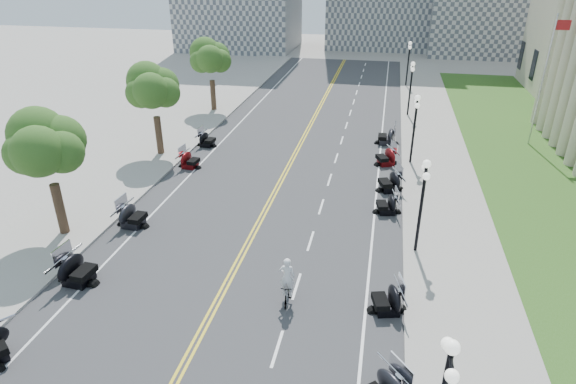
# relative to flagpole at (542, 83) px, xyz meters

# --- Properties ---
(ground) EXTENTS (160.00, 160.00, 0.00)m
(ground) POSITION_rel_flagpole_xyz_m (-18.00, -22.00, -5.00)
(ground) COLOR gray
(road) EXTENTS (16.00, 90.00, 0.01)m
(road) POSITION_rel_flagpole_xyz_m (-18.00, -12.00, -5.00)
(road) COLOR #333335
(road) RESTS_ON ground
(centerline_yellow_a) EXTENTS (0.12, 90.00, 0.00)m
(centerline_yellow_a) POSITION_rel_flagpole_xyz_m (-18.12, -12.00, -4.99)
(centerline_yellow_a) COLOR yellow
(centerline_yellow_a) RESTS_ON road
(centerline_yellow_b) EXTENTS (0.12, 90.00, 0.00)m
(centerline_yellow_b) POSITION_rel_flagpole_xyz_m (-17.88, -12.00, -4.99)
(centerline_yellow_b) COLOR yellow
(centerline_yellow_b) RESTS_ON road
(edge_line_north) EXTENTS (0.12, 90.00, 0.00)m
(edge_line_north) POSITION_rel_flagpole_xyz_m (-11.60, -12.00, -4.99)
(edge_line_north) COLOR white
(edge_line_north) RESTS_ON road
(edge_line_south) EXTENTS (0.12, 90.00, 0.00)m
(edge_line_south) POSITION_rel_flagpole_xyz_m (-24.40, -12.00, -4.99)
(edge_line_south) COLOR white
(edge_line_south) RESTS_ON road
(lane_dash_5) EXTENTS (0.12, 2.00, 0.00)m
(lane_dash_5) POSITION_rel_flagpole_xyz_m (-14.80, -26.00, -4.99)
(lane_dash_5) COLOR white
(lane_dash_5) RESTS_ON road
(lane_dash_6) EXTENTS (0.12, 2.00, 0.00)m
(lane_dash_6) POSITION_rel_flagpole_xyz_m (-14.80, -22.00, -4.99)
(lane_dash_6) COLOR white
(lane_dash_6) RESTS_ON road
(lane_dash_7) EXTENTS (0.12, 2.00, 0.00)m
(lane_dash_7) POSITION_rel_flagpole_xyz_m (-14.80, -18.00, -4.99)
(lane_dash_7) COLOR white
(lane_dash_7) RESTS_ON road
(lane_dash_8) EXTENTS (0.12, 2.00, 0.00)m
(lane_dash_8) POSITION_rel_flagpole_xyz_m (-14.80, -14.00, -4.99)
(lane_dash_8) COLOR white
(lane_dash_8) RESTS_ON road
(lane_dash_9) EXTENTS (0.12, 2.00, 0.00)m
(lane_dash_9) POSITION_rel_flagpole_xyz_m (-14.80, -10.00, -4.99)
(lane_dash_9) COLOR white
(lane_dash_9) RESTS_ON road
(lane_dash_10) EXTENTS (0.12, 2.00, 0.00)m
(lane_dash_10) POSITION_rel_flagpole_xyz_m (-14.80, -6.00, -4.99)
(lane_dash_10) COLOR white
(lane_dash_10) RESTS_ON road
(lane_dash_11) EXTENTS (0.12, 2.00, 0.00)m
(lane_dash_11) POSITION_rel_flagpole_xyz_m (-14.80, -2.00, -4.99)
(lane_dash_11) COLOR white
(lane_dash_11) RESTS_ON road
(lane_dash_12) EXTENTS (0.12, 2.00, 0.00)m
(lane_dash_12) POSITION_rel_flagpole_xyz_m (-14.80, 2.00, -4.99)
(lane_dash_12) COLOR white
(lane_dash_12) RESTS_ON road
(lane_dash_13) EXTENTS (0.12, 2.00, 0.00)m
(lane_dash_13) POSITION_rel_flagpole_xyz_m (-14.80, 6.00, -4.99)
(lane_dash_13) COLOR white
(lane_dash_13) RESTS_ON road
(lane_dash_14) EXTENTS (0.12, 2.00, 0.00)m
(lane_dash_14) POSITION_rel_flagpole_xyz_m (-14.80, 10.00, -4.99)
(lane_dash_14) COLOR white
(lane_dash_14) RESTS_ON road
(lane_dash_15) EXTENTS (0.12, 2.00, 0.00)m
(lane_dash_15) POSITION_rel_flagpole_xyz_m (-14.80, 14.00, -4.99)
(lane_dash_15) COLOR white
(lane_dash_15) RESTS_ON road
(lane_dash_16) EXTENTS (0.12, 2.00, 0.00)m
(lane_dash_16) POSITION_rel_flagpole_xyz_m (-14.80, 18.00, -4.99)
(lane_dash_16) COLOR white
(lane_dash_16) RESTS_ON road
(lane_dash_17) EXTENTS (0.12, 2.00, 0.00)m
(lane_dash_17) POSITION_rel_flagpole_xyz_m (-14.80, 22.00, -4.99)
(lane_dash_17) COLOR white
(lane_dash_17) RESTS_ON road
(lane_dash_18) EXTENTS (0.12, 2.00, 0.00)m
(lane_dash_18) POSITION_rel_flagpole_xyz_m (-14.80, 26.00, -4.99)
(lane_dash_18) COLOR white
(lane_dash_18) RESTS_ON road
(lane_dash_19) EXTENTS (0.12, 2.00, 0.00)m
(lane_dash_19) POSITION_rel_flagpole_xyz_m (-14.80, 30.00, -4.99)
(lane_dash_19) COLOR white
(lane_dash_19) RESTS_ON road
(sidewalk_north) EXTENTS (5.00, 90.00, 0.15)m
(sidewalk_north) POSITION_rel_flagpole_xyz_m (-7.50, -12.00, -4.92)
(sidewalk_north) COLOR #9E9991
(sidewalk_north) RESTS_ON ground
(sidewalk_south) EXTENTS (5.00, 90.00, 0.15)m
(sidewalk_south) POSITION_rel_flagpole_xyz_m (-28.50, -12.00, -4.92)
(sidewalk_south) COLOR #9E9991
(sidewalk_south) RESTS_ON ground
(lawn) EXTENTS (9.00, 60.00, 0.10)m
(lawn) POSITION_rel_flagpole_xyz_m (-0.50, -4.00, -4.95)
(lawn) COLOR #356023
(lawn) RESTS_ON ground
(street_lamp_2) EXTENTS (0.50, 1.20, 4.90)m
(street_lamp_2) POSITION_rel_flagpole_xyz_m (-9.40, -18.00, -2.40)
(street_lamp_2) COLOR black
(street_lamp_2) RESTS_ON sidewalk_north
(street_lamp_3) EXTENTS (0.50, 1.20, 4.90)m
(street_lamp_3) POSITION_rel_flagpole_xyz_m (-9.40, -6.00, -2.40)
(street_lamp_3) COLOR black
(street_lamp_3) RESTS_ON sidewalk_north
(street_lamp_4) EXTENTS (0.50, 1.20, 4.90)m
(street_lamp_4) POSITION_rel_flagpole_xyz_m (-9.40, 6.00, -2.40)
(street_lamp_4) COLOR black
(street_lamp_4) RESTS_ON sidewalk_north
(street_lamp_5) EXTENTS (0.50, 1.20, 4.90)m
(street_lamp_5) POSITION_rel_flagpole_xyz_m (-9.40, 18.00, -2.40)
(street_lamp_5) COLOR black
(street_lamp_5) RESTS_ON sidewalk_north
(flagpole) EXTENTS (1.10, 0.20, 10.00)m
(flagpole) POSITION_rel_flagpole_xyz_m (0.00, 0.00, 0.00)
(flagpole) COLOR silver
(flagpole) RESTS_ON ground
(tree_2) EXTENTS (4.80, 4.80, 9.20)m
(tree_2) POSITION_rel_flagpole_xyz_m (-28.00, -20.00, -0.25)
(tree_2) COLOR #235619
(tree_2) RESTS_ON sidewalk_south
(tree_3) EXTENTS (4.80, 4.80, 9.20)m
(tree_3) POSITION_rel_flagpole_xyz_m (-28.00, -8.00, -0.25)
(tree_3) COLOR #235619
(tree_3) RESTS_ON sidewalk_south
(tree_4) EXTENTS (4.80, 4.80, 9.20)m
(tree_4) POSITION_rel_flagpole_xyz_m (-28.00, 4.00, -0.25)
(tree_4) COLOR #235619
(tree_4) RESTS_ON sidewalk_south
(motorcycle_n_5) EXTENTS (2.30, 2.30, 1.32)m
(motorcycle_n_5) POSITION_rel_flagpole_xyz_m (-10.73, -22.90, -4.34)
(motorcycle_n_5) COLOR black
(motorcycle_n_5) RESTS_ON road
(motorcycle_n_7) EXTENTS (2.14, 2.14, 1.26)m
(motorcycle_n_7) POSITION_rel_flagpole_xyz_m (-10.93, -13.97, -4.37)
(motorcycle_n_7) COLOR black
(motorcycle_n_7) RESTS_ON road
(motorcycle_n_8) EXTENTS (2.60, 2.60, 1.42)m
(motorcycle_n_8) POSITION_rel_flagpole_xyz_m (-10.81, -10.90, -4.29)
(motorcycle_n_8) COLOR black
(motorcycle_n_8) RESTS_ON road
(motorcycle_n_9) EXTENTS (2.60, 2.60, 1.37)m
(motorcycle_n_9) POSITION_rel_flagpole_xyz_m (-11.15, -6.53, -4.32)
(motorcycle_n_9) COLOR #590A0C
(motorcycle_n_9) RESTS_ON road
(motorcycle_n_10) EXTENTS (2.15, 2.15, 1.48)m
(motorcycle_n_10) POSITION_rel_flagpole_xyz_m (-11.21, -2.14, -4.26)
(motorcycle_n_10) COLOR black
(motorcycle_n_10) RESTS_ON road
(motorcycle_s_5) EXTENTS (2.32, 2.32, 1.52)m
(motorcycle_s_5) POSITION_rel_flagpole_xyz_m (-24.71, -23.73, -4.24)
(motorcycle_s_5) COLOR black
(motorcycle_s_5) RESTS_ON road
(motorcycle_s_6) EXTENTS (2.14, 2.14, 1.42)m
(motorcycle_s_6) POSITION_rel_flagpole_xyz_m (-24.79, -18.42, -4.29)
(motorcycle_s_6) COLOR black
(motorcycle_s_6) RESTS_ON road
(motorcycle_s_8) EXTENTS (2.02, 2.02, 1.29)m
(motorcycle_s_8) POSITION_rel_flagpole_xyz_m (-24.87, -9.89, -4.36)
(motorcycle_s_8) COLOR #590A0C
(motorcycle_s_8) RESTS_ON road
(motorcycle_s_9) EXTENTS (2.00, 2.00, 1.26)m
(motorcycle_s_9) POSITION_rel_flagpole_xyz_m (-25.20, -5.51, -4.37)
(motorcycle_s_9) COLOR black
(motorcycle_s_9) RESTS_ON road
(bicycle) EXTENTS (0.59, 1.66, 0.98)m
(bicycle) POSITION_rel_flagpole_xyz_m (-15.01, -23.12, -4.51)
(bicycle) COLOR #A51414
(bicycle) RESTS_ON road
(cyclist_rider) EXTENTS (0.68, 0.45, 1.88)m
(cyclist_rider) POSITION_rel_flagpole_xyz_m (-15.01, -23.12, -3.08)
(cyclist_rider) COLOR silver
(cyclist_rider) RESTS_ON bicycle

